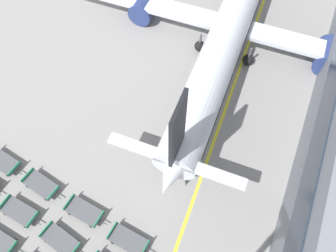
# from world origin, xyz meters

# --- Properties ---
(airplane) EXTENTS (41.69, 43.97, 11.49)m
(airplane) POSITION_xyz_m (19.63, 1.63, 3.04)
(airplane) COLOR silver
(airplane) RESTS_ON ground_plane
(baggage_dolly_row_mid_a_col_b) EXTENTS (3.90, 1.82, 0.92)m
(baggage_dolly_row_mid_a_col_b) POSITION_xyz_m (9.91, -25.40, 0.48)
(baggage_dolly_row_mid_a_col_b) COLOR #515459
(baggage_dolly_row_mid_a_col_b) RESTS_ON ground_plane
(baggage_dolly_row_mid_a_col_c) EXTENTS (3.93, 2.06, 0.92)m
(baggage_dolly_row_mid_a_col_c) POSITION_xyz_m (14.37, -25.98, 0.48)
(baggage_dolly_row_mid_a_col_c) COLOR #515459
(baggage_dolly_row_mid_a_col_c) RESTS_ON ground_plane
(baggage_dolly_row_mid_b_col_a) EXTENTS (3.92, 1.95, 0.92)m
(baggage_dolly_row_mid_b_col_a) POSITION_xyz_m (5.76, -22.26, 0.48)
(baggage_dolly_row_mid_b_col_a) COLOR #515459
(baggage_dolly_row_mid_b_col_a) RESTS_ON ground_plane
(baggage_dolly_row_mid_b_col_b) EXTENTS (3.92, 1.99, 0.92)m
(baggage_dolly_row_mid_b_col_b) POSITION_xyz_m (10.22, -22.70, 0.48)
(baggage_dolly_row_mid_b_col_b) COLOR #515459
(baggage_dolly_row_mid_b_col_b) RESTS_ON ground_plane
(baggage_dolly_row_mid_b_col_c) EXTENTS (3.90, 1.83, 0.92)m
(baggage_dolly_row_mid_b_col_c) POSITION_xyz_m (14.89, -23.17, 0.48)
(baggage_dolly_row_mid_b_col_c) COLOR #515459
(baggage_dolly_row_mid_b_col_c) RESTS_ON ground_plane
(baggage_dolly_row_mid_b_col_d) EXTENTS (3.90, 1.83, 0.92)m
(baggage_dolly_row_mid_b_col_d) POSITION_xyz_m (19.35, -23.75, 0.48)
(baggage_dolly_row_mid_b_col_d) COLOR #515459
(baggage_dolly_row_mid_b_col_d) RESTS_ON ground_plane
(stand_guidance_stripe) EXTENTS (2.02, 34.60, 0.01)m
(stand_guidance_stripe) POSITION_xyz_m (22.33, -7.75, 0.00)
(stand_guidance_stripe) COLOR yellow
(stand_guidance_stripe) RESTS_ON ground_plane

